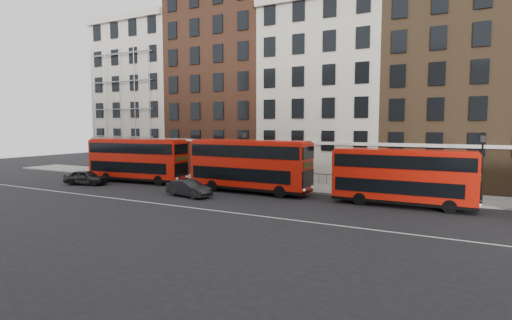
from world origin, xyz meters
The scene contains 13 objects.
ground centered at (0.00, 0.00, 0.00)m, with size 120.00×120.00×0.00m, color black.
pavement centered at (0.00, 10.50, 0.07)m, with size 80.00×5.00×0.15m, color gray.
kerb centered at (0.00, 8.00, 0.08)m, with size 80.00×0.30×0.16m, color gray.
road_centre_line centered at (0.00, -2.00, 0.01)m, with size 70.00×0.12×0.01m, color white.
building_terrace centered at (-0.31, 17.88, 10.24)m, with size 64.00×11.95×22.00m.
bus_a centered at (-16.65, 5.75, 2.43)m, with size 10.99×3.68×4.53m.
bus_b centered at (-3.27, 5.75, 2.50)m, with size 11.14×2.85×4.66m.
bus_c centered at (9.60, 5.75, 2.25)m, with size 10.02×2.51×4.20m.
car_rear centered at (-19.91, 2.02, 0.74)m, with size 1.76×4.36×1.49m, color black.
car_front centered at (-6.71, 1.55, 0.70)m, with size 1.49×4.26×1.40m, color black.
lamp_post_left centered at (-5.72, 9.14, 3.08)m, with size 0.44×0.44×5.33m.
lamp_post_right centered at (14.74, 8.93, 3.08)m, with size 0.44×0.44×5.33m.
iron_railings centered at (0.00, 12.70, 0.65)m, with size 6.60×0.06×1.00m, color black, non-canonical shape.
Camera 1 is at (13.85, -24.90, 6.00)m, focal length 28.00 mm.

